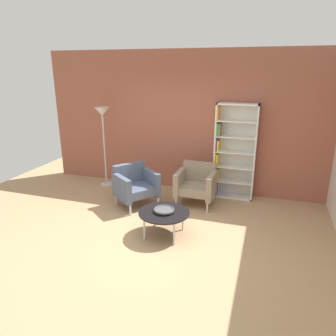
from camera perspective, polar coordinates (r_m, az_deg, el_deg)
ground_plane at (r=4.87m, az=-3.94°, el=-13.56°), size 8.32×8.32×0.00m
brick_back_panel at (r=6.59m, az=3.84°, el=8.33°), size 6.40×0.12×2.90m
bookshelf_tall at (r=6.34m, az=11.75°, el=2.93°), size 0.80×0.30×1.90m
coffee_table_low at (r=4.91m, az=-0.73°, el=-8.32°), size 0.80×0.80×0.40m
decorative_bowl at (r=4.88m, az=-0.73°, el=-7.65°), size 0.32×0.32×0.05m
armchair_near_window at (r=6.04m, az=5.21°, el=-2.80°), size 0.73×0.67×0.78m
armchair_spare_guest at (r=5.98m, az=-6.09°, el=-3.04°), size 0.94×0.95×0.78m
floor_lamp_torchiere at (r=6.87m, az=-11.85°, el=8.37°), size 0.32×0.32×1.74m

